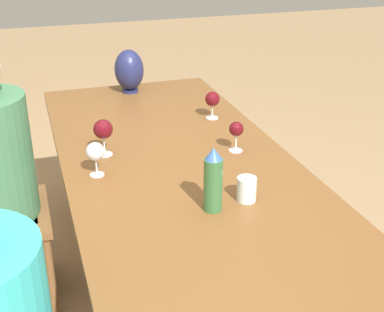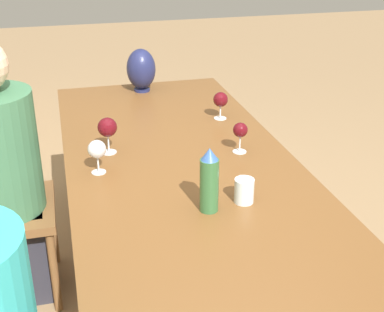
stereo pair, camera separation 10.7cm
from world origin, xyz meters
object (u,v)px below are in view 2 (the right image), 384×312
object	(u,v)px
water_bottle	(208,181)
vase	(141,69)
person_far	(1,169)
wine_glass_4	(107,128)
wine_glass_2	(240,131)
wine_glass_3	(221,100)
wine_glass_1	(97,150)
water_tumbler	(244,191)

from	to	relation	value
water_bottle	vase	bearing A→B (deg)	-0.10
vase	person_far	xyz separation A→B (m)	(-0.68, 0.73, -0.21)
wine_glass_4	person_far	size ratio (longest dim) A/B	0.13
wine_glass_2	wine_glass_3	distance (m)	0.40
wine_glass_1	wine_glass_2	world-z (taller)	wine_glass_1
water_bottle	wine_glass_1	bearing A→B (deg)	41.02
water_tumbler	wine_glass_4	xyz separation A→B (m)	(0.54, 0.41, 0.07)
water_bottle	wine_glass_4	xyz separation A→B (m)	(0.56, 0.27, -0.00)
water_tumbler	water_bottle	bearing A→B (deg)	99.51
wine_glass_2	wine_glass_4	xyz separation A→B (m)	(0.13, 0.53, 0.02)
water_tumbler	person_far	bearing A→B (deg)	52.65
water_bottle	wine_glass_1	xyz separation A→B (m)	(0.38, 0.33, -0.02)
vase	wine_glass_1	xyz separation A→B (m)	(-0.98, 0.33, -0.03)
wine_glass_2	person_far	distance (m)	1.04
water_tumbler	wine_glass_1	size ratio (longest dim) A/B	0.65
wine_glass_2	water_tumbler	bearing A→B (deg)	162.86
wine_glass_4	water_bottle	bearing A→B (deg)	-154.11
wine_glass_3	person_far	xyz separation A→B (m)	(-0.15, 1.03, -0.18)
wine_glass_4	wine_glass_3	bearing A→B (deg)	-64.89
water_bottle	wine_glass_1	distance (m)	0.51
water_tumbler	vase	xyz separation A→B (m)	(1.34, 0.14, 0.08)
wine_glass_4	person_far	bearing A→B (deg)	74.88
wine_glass_1	wine_glass_3	distance (m)	0.78
water_bottle	wine_glass_1	size ratio (longest dim) A/B	1.71
water_bottle	wine_glass_4	distance (m)	0.62
water_tumbler	wine_glass_3	xyz separation A→B (m)	(0.81, -0.16, 0.05)
wine_glass_1	vase	bearing A→B (deg)	-18.87
water_tumbler	wine_glass_4	world-z (taller)	wine_glass_4
person_far	wine_glass_4	bearing A→B (deg)	-105.12
water_bottle	vase	distance (m)	1.36
wine_glass_4	person_far	xyz separation A→B (m)	(0.12, 0.46, -0.19)
water_tumbler	wine_glass_3	distance (m)	0.82
vase	wine_glass_4	bearing A→B (deg)	161.07
wine_glass_3	person_far	distance (m)	1.05
wine_glass_1	person_far	size ratio (longest dim) A/B	0.11
wine_glass_2	wine_glass_3	xyz separation A→B (m)	(0.40, -0.04, -0.00)
wine_glass_3	wine_glass_1	bearing A→B (deg)	125.23
water_tumbler	wine_glass_3	size ratio (longest dim) A/B	0.66
wine_glass_3	wine_glass_4	bearing A→B (deg)	115.11
water_bottle	water_tumbler	world-z (taller)	water_bottle
vase	wine_glass_4	xyz separation A→B (m)	(-0.80, 0.27, -0.01)
wine_glass_1	water_tumbler	bearing A→B (deg)	-127.35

